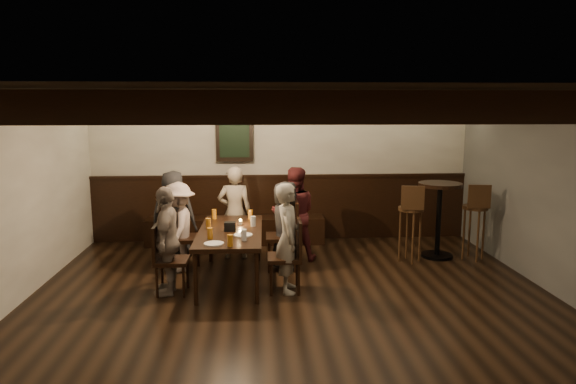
{
  "coord_description": "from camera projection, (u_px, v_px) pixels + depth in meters",
  "views": [
    {
      "loc": [
        -0.44,
        -5.33,
        2.32
      ],
      "look_at": [
        -0.03,
        1.3,
        1.2
      ],
      "focal_mm": 32.0,
      "sensor_mm": 36.0,
      "label": 1
    }
  ],
  "objects": [
    {
      "name": "room",
      "position": [
        267.0,
        190.0,
        7.64
      ],
      "size": [
        7.0,
        7.0,
        7.0
      ],
      "color": "black",
      "rests_on": "ground"
    },
    {
      "name": "dining_table",
      "position": [
        230.0,
        234.0,
        6.81
      ],
      "size": [
        0.86,
        1.85,
        0.69
      ],
      "rotation": [
        0.0,
        0.0,
        -0.02
      ],
      "color": "black",
      "rests_on": "floor"
    },
    {
      "name": "chair_left_near",
      "position": [
        182.0,
        250.0,
        7.28
      ],
      "size": [
        0.46,
        0.46,
        0.99
      ],
      "rotation": [
        0.0,
        0.0,
        -1.59
      ],
      "color": "black",
      "rests_on": "floor"
    },
    {
      "name": "chair_left_far",
      "position": [
        171.0,
        272.0,
        6.4
      ],
      "size": [
        0.41,
        0.41,
        0.88
      ],
      "rotation": [
        0.0,
        0.0,
        -1.59
      ],
      "color": "black",
      "rests_on": "floor"
    },
    {
      "name": "chair_right_near",
      "position": [
        283.0,
        248.0,
        7.34
      ],
      "size": [
        0.46,
        0.46,
        0.99
      ],
      "rotation": [
        0.0,
        0.0,
        1.55
      ],
      "color": "black",
      "rests_on": "floor"
    },
    {
      "name": "chair_right_far",
      "position": [
        286.0,
        270.0,
        6.46
      ],
      "size": [
        0.42,
        0.42,
        0.92
      ],
      "rotation": [
        0.0,
        0.0,
        1.55
      ],
      "color": "black",
      "rests_on": "floor"
    },
    {
      "name": "person_bench_left",
      "position": [
        174.0,
        216.0,
        7.65
      ],
      "size": [
        0.68,
        0.45,
        1.38
      ],
      "primitive_type": "imported",
      "rotation": [
        0.0,
        0.0,
        3.13
      ],
      "color": "#242426",
      "rests_on": "floor"
    },
    {
      "name": "person_bench_centre",
      "position": [
        235.0,
        212.0,
        7.83
      ],
      "size": [
        0.52,
        0.35,
        1.42
      ],
      "primitive_type": "imported",
      "rotation": [
        0.0,
        0.0,
        3.13
      ],
      "color": "gray",
      "rests_on": "floor"
    },
    {
      "name": "person_bench_right",
      "position": [
        294.0,
        214.0,
        7.73
      ],
      "size": [
        0.7,
        0.55,
        1.42
      ],
      "primitive_type": "imported",
      "rotation": [
        0.0,
        0.0,
        3.13
      ],
      "color": "#5B1F21",
      "rests_on": "floor"
    },
    {
      "name": "person_left_near",
      "position": [
        179.0,
        227.0,
        7.22
      ],
      "size": [
        0.48,
        0.83,
        1.27
      ],
      "primitive_type": "imported",
      "rotation": [
        0.0,
        0.0,
        -1.59
      ],
      "color": "#AE9993",
      "rests_on": "floor"
    },
    {
      "name": "person_left_far",
      "position": [
        167.0,
        240.0,
        6.33
      ],
      "size": [
        0.34,
        0.8,
        1.36
      ],
      "primitive_type": "imported",
      "rotation": [
        0.0,
        0.0,
        -1.59
      ],
      "color": "gray",
      "rests_on": "floor"
    },
    {
      "name": "person_right_near",
      "position": [
        285.0,
        226.0,
        7.29
      ],
      "size": [
        0.41,
        0.63,
        1.27
      ],
      "primitive_type": "imported",
      "rotation": [
        0.0,
        0.0,
        1.55
      ],
      "color": "#232325",
      "rests_on": "floor"
    },
    {
      "name": "person_right_far",
      "position": [
        288.0,
        238.0,
        6.39
      ],
      "size": [
        0.34,
        0.51,
        1.38
      ],
      "primitive_type": "imported",
      "rotation": [
        0.0,
        0.0,
        1.55
      ],
      "color": "gray",
      "rests_on": "floor"
    },
    {
      "name": "pint_a",
      "position": [
        214.0,
        214.0,
        7.47
      ],
      "size": [
        0.07,
        0.07,
        0.14
      ],
      "primitive_type": "cylinder",
      "color": "#BF7219",
      "rests_on": "dining_table"
    },
    {
      "name": "pint_b",
      "position": [
        250.0,
        214.0,
        7.44
      ],
      "size": [
        0.07,
        0.07,
        0.14
      ],
      "primitive_type": "cylinder",
      "color": "#BF7219",
      "rests_on": "dining_table"
    },
    {
      "name": "pint_c",
      "position": [
        208.0,
        223.0,
        6.88
      ],
      "size": [
        0.07,
        0.07,
        0.14
      ],
      "primitive_type": "cylinder",
      "color": "#BF7219",
      "rests_on": "dining_table"
    },
    {
      "name": "pint_d",
      "position": [
        253.0,
        221.0,
        7.0
      ],
      "size": [
        0.07,
        0.07,
        0.14
      ],
      "primitive_type": "cylinder",
      "color": "silver",
      "rests_on": "dining_table"
    },
    {
      "name": "pint_e",
      "position": [
        210.0,
        233.0,
        6.34
      ],
      "size": [
        0.07,
        0.07,
        0.14
      ],
      "primitive_type": "cylinder",
      "color": "#BF7219",
      "rests_on": "dining_table"
    },
    {
      "name": "pint_f",
      "position": [
        244.0,
        235.0,
        6.26
      ],
      "size": [
        0.07,
        0.07,
        0.14
      ],
      "primitive_type": "cylinder",
      "color": "silver",
      "rests_on": "dining_table"
    },
    {
      "name": "pint_g",
      "position": [
        230.0,
        240.0,
        6.01
      ],
      "size": [
        0.07,
        0.07,
        0.14
      ],
      "primitive_type": "cylinder",
      "color": "#BF7219",
      "rests_on": "dining_table"
    },
    {
      "name": "plate_near",
      "position": [
        214.0,
        244.0,
        6.1
      ],
      "size": [
        0.24,
        0.24,
        0.01
      ],
      "primitive_type": "cylinder",
      "color": "white",
      "rests_on": "dining_table"
    },
    {
      "name": "plate_far",
      "position": [
        243.0,
        235.0,
        6.51
      ],
      "size": [
        0.24,
        0.24,
        0.01
      ],
      "primitive_type": "cylinder",
      "color": "white",
      "rests_on": "dining_table"
    },
    {
      "name": "condiment_caddy",
      "position": [
        230.0,
        226.0,
        6.74
      ],
      "size": [
        0.15,
        0.1,
        0.12
      ],
      "primitive_type": "cube",
      "color": "black",
      "rests_on": "dining_table"
    },
    {
      "name": "candle",
      "position": [
        240.0,
        223.0,
        7.1
      ],
      "size": [
        0.05,
        0.05,
        0.05
      ],
      "primitive_type": "cylinder",
      "color": "beige",
      "rests_on": "dining_table"
    },
    {
      "name": "high_top_table",
      "position": [
        439.0,
        209.0,
        7.84
      ],
      "size": [
        0.66,
        0.66,
        1.16
      ],
      "color": "black",
      "rests_on": "floor"
    },
    {
      "name": "bar_stool_left",
      "position": [
        410.0,
        233.0,
        7.66
      ],
      "size": [
        0.38,
        0.4,
        1.18
      ],
      "rotation": [
        0.0,
        0.0,
        -0.2
      ],
      "color": "#331F10",
      "rests_on": "floor"
    },
    {
      "name": "bar_stool_right",
      "position": [
        474.0,
        231.0,
        7.77
      ],
      "size": [
        0.37,
        0.4,
        1.18
      ],
      "rotation": [
        0.0,
        0.0,
        -0.14
      ],
      "color": "#331F10",
      "rests_on": "floor"
    }
  ]
}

